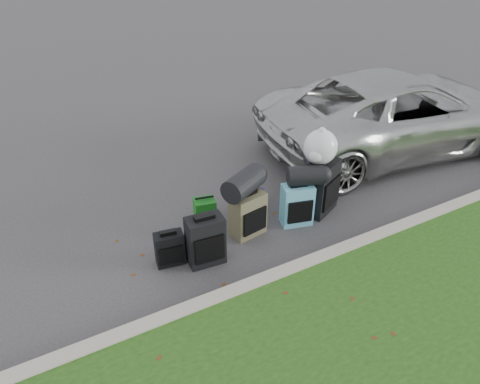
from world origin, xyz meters
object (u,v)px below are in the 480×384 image
suv (398,112)px  suitcase_large_black_left (205,240)px  tote_navy (252,199)px  suitcase_teal (297,205)px  tote_green (205,210)px  suitcase_olive (248,214)px  suitcase_large_black_right (321,187)px  suitcase_small_black (170,249)px

suv → suitcase_large_black_left: 4.52m
tote_navy → suitcase_teal: bearing=-82.6°
tote_green → tote_navy: size_ratio=1.11×
suitcase_olive → suitcase_teal: (0.71, -0.12, -0.01)m
suitcase_teal → suitcase_large_black_right: (0.47, 0.10, 0.09)m
suv → tote_navy: suv is taller
suv → suitcase_small_black: suv is taller
suv → tote_navy: bearing=105.3°
tote_green → suitcase_olive: bearing=-43.8°
suitcase_large_black_right → tote_navy: bearing=121.9°
suitcase_large_black_left → tote_green: (0.37, 0.82, -0.16)m
suv → tote_navy: (-3.23, -0.47, -0.54)m
suv → suitcase_large_black_right: (-2.42, -1.01, -0.29)m
suitcase_large_black_left → suitcase_large_black_right: 1.93m
tote_green → suitcase_teal: bearing=-19.4°
tote_green → tote_navy: bearing=9.3°
suv → suitcase_teal: (-2.89, -1.10, -0.39)m
tote_green → suitcase_large_black_right: bearing=-7.9°
suitcase_large_black_right → tote_green: (-1.55, 0.58, -0.23)m
suv → tote_green: suv is taller
suitcase_olive → tote_navy: (0.36, 0.51, -0.16)m
suitcase_olive → suitcase_teal: bearing=-18.7°
suitcase_large_black_left → tote_navy: 1.36m
suitcase_small_black → tote_green: bearing=49.1°
suitcase_small_black → suitcase_olive: suitcase_olive is taller
tote_green → suv: bearing=18.8°
suitcase_small_black → suitcase_large_black_right: suitcase_large_black_right is taller
suitcase_olive → tote_navy: 0.65m
suitcase_small_black → suitcase_olive: bearing=13.4°
suitcase_large_black_right → suitcase_olive: bearing=154.1°
suv → suitcase_large_black_right: suv is taller
suitcase_large_black_right → tote_green: 1.67m
suv → suitcase_small_black: size_ratio=11.25×
tote_navy → suitcase_large_black_left: bearing=-166.2°
suitcase_olive → tote_green: size_ratio=1.88×
suitcase_olive → suitcase_large_black_right: suitcase_large_black_right is taller
suitcase_small_black → suitcase_teal: (1.85, -0.05, 0.08)m
suitcase_small_black → suitcase_large_black_left: bearing=-15.4°
suitcase_large_black_left → suitcase_teal: 1.45m
suitcase_large_black_left → suitcase_small_black: bearing=159.8°
suitcase_olive → tote_green: (-0.37, 0.56, -0.14)m
suv → suitcase_large_black_left: suv is taller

